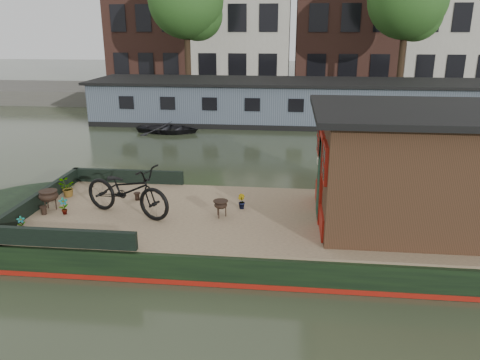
# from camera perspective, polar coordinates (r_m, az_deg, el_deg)

# --- Properties ---
(ground) EXTENTS (120.00, 120.00, 0.00)m
(ground) POSITION_cam_1_polar(r_m,az_deg,el_deg) (10.57, 7.02, -7.76)
(ground) COLOR #323B25
(ground) RESTS_ON ground
(houseboat_hull) EXTENTS (14.01, 4.02, 0.60)m
(houseboat_hull) POSITION_cam_1_polar(r_m,az_deg,el_deg) (10.50, -0.25, -6.13)
(houseboat_hull) COLOR black
(houseboat_hull) RESTS_ON ground
(houseboat_deck) EXTENTS (11.80, 3.80, 0.05)m
(houseboat_deck) POSITION_cam_1_polar(r_m,az_deg,el_deg) (10.31, 7.15, -4.63)
(houseboat_deck) COLOR #9B835F
(houseboat_deck) RESTS_ON houseboat_hull
(bow_bulwark) EXTENTS (3.00, 4.00, 0.35)m
(bow_bulwark) POSITION_cam_1_polar(r_m,az_deg,el_deg) (11.31, -19.43, -2.40)
(bow_bulwark) COLOR black
(bow_bulwark) RESTS_ON houseboat_deck
(cabin) EXTENTS (4.00, 3.50, 2.42)m
(cabin) POSITION_cam_1_polar(r_m,az_deg,el_deg) (10.19, 19.81, 1.60)
(cabin) COLOR #302012
(cabin) RESTS_ON houseboat_deck
(bicycle) EXTENTS (2.30, 1.44, 1.14)m
(bicycle) POSITION_cam_1_polar(r_m,az_deg,el_deg) (10.45, -13.63, -1.20)
(bicycle) COLOR black
(bicycle) RESTS_ON houseboat_deck
(potted_plant_a) EXTENTS (0.24, 0.24, 0.39)m
(potted_plant_a) POSITION_cam_1_polar(r_m,az_deg,el_deg) (11.01, -20.70, -3.00)
(potted_plant_a) COLOR brown
(potted_plant_a) RESTS_ON houseboat_deck
(potted_plant_b) EXTENTS (0.23, 0.24, 0.34)m
(potted_plant_b) POSITION_cam_1_polar(r_m,az_deg,el_deg) (10.64, 0.16, -2.62)
(potted_plant_b) COLOR maroon
(potted_plant_b) RESTS_ON houseboat_deck
(potted_plant_c) EXTENTS (0.50, 0.48, 0.44)m
(potted_plant_c) POSITION_cam_1_polar(r_m,az_deg,el_deg) (12.11, -20.36, -0.94)
(potted_plant_c) COLOR brown
(potted_plant_c) RESTS_ON houseboat_deck
(potted_plant_e) EXTENTS (0.20, 0.19, 0.31)m
(potted_plant_e) POSITION_cam_1_polar(r_m,az_deg,el_deg) (10.48, -25.11, -4.84)
(potted_plant_e) COLOR brown
(potted_plant_e) RESTS_ON houseboat_deck
(brazier_front) EXTENTS (0.41, 0.41, 0.37)m
(brazier_front) POSITION_cam_1_polar(r_m,az_deg,el_deg) (10.18, -2.36, -3.51)
(brazier_front) COLOR black
(brazier_front) RESTS_ON houseboat_deck
(brazier_rear) EXTENTS (0.56, 0.56, 0.46)m
(brazier_rear) POSITION_cam_1_polar(r_m,az_deg,el_deg) (11.39, -22.24, -2.30)
(brazier_rear) COLOR black
(brazier_rear) RESTS_ON houseboat_deck
(bollard_port) EXTENTS (0.16, 0.16, 0.18)m
(bollard_port) POSITION_cam_1_polar(r_m,az_deg,el_deg) (11.45, -12.42, -1.95)
(bollard_port) COLOR black
(bollard_port) RESTS_ON houseboat_deck
(bollard_stbd) EXTENTS (0.16, 0.16, 0.18)m
(bollard_stbd) POSITION_cam_1_polar(r_m,az_deg,el_deg) (11.21, -22.80, -3.44)
(bollard_stbd) COLOR black
(bollard_stbd) RESTS_ON houseboat_deck
(dinghy) EXTENTS (3.04, 2.31, 0.59)m
(dinghy) POSITION_cam_1_polar(r_m,az_deg,el_deg) (21.80, -8.73, 6.54)
(dinghy) COLOR black
(dinghy) RESTS_ON ground
(far_houseboat) EXTENTS (20.40, 4.40, 2.11)m
(far_houseboat) POSITION_cam_1_polar(r_m,az_deg,el_deg) (23.80, 6.81, 9.24)
(far_houseboat) COLOR #4D5867
(far_houseboat) RESTS_ON ground
(quay) EXTENTS (60.00, 6.00, 0.90)m
(quay) POSITION_cam_1_polar(r_m,az_deg,el_deg) (30.30, 6.70, 10.14)
(quay) COLOR #47443F
(quay) RESTS_ON ground
(tree_left) EXTENTS (4.40, 4.40, 7.40)m
(tree_left) POSITION_cam_1_polar(r_m,az_deg,el_deg) (29.26, -6.27, 20.56)
(tree_left) COLOR #332316
(tree_left) RESTS_ON quay
(tree_right) EXTENTS (4.40, 4.40, 7.40)m
(tree_right) POSITION_cam_1_polar(r_m,az_deg,el_deg) (29.33, 19.98, 19.65)
(tree_right) COLOR #332316
(tree_right) RESTS_ON quay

